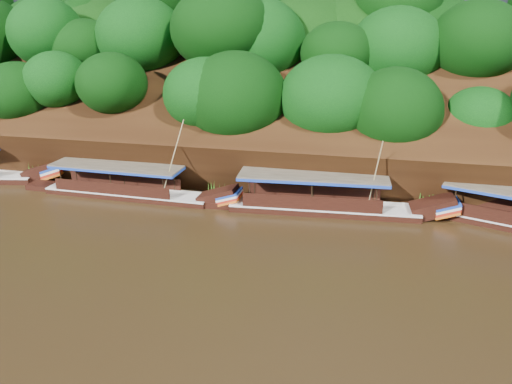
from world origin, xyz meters
TOP-DOWN VIEW (x-y plane):
  - ground at (0.00, 0.00)m, footprint 160.00×160.00m
  - riverbank at (-0.01, 22.73)m, footprint 120.00×30.06m
  - boat_1 at (1.97, 7.96)m, footprint 14.33×3.12m
  - boat_2 at (-11.58, 7.65)m, footprint 14.07×2.54m
  - reeds at (-2.40, 9.53)m, footprint 49.91×2.67m

SIDE VIEW (x-z plane):
  - ground at x=0.00m, z-range 0.00..0.00m
  - boat_2 at x=-11.58m, z-range -2.48..3.48m
  - boat_1 at x=1.97m, z-range -2.21..3.32m
  - reeds at x=-2.40m, z-range -0.10..1.89m
  - riverbank at x=-0.01m, z-range -7.81..11.59m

